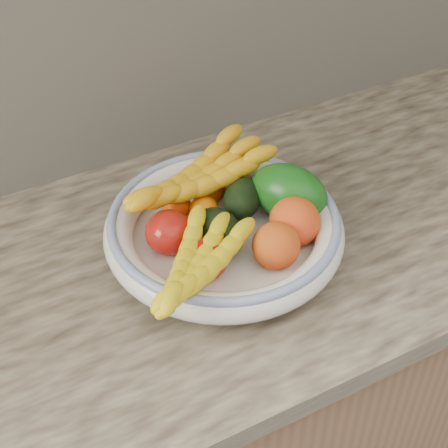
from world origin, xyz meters
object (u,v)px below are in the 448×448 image
green_mango (289,192)px  banana_bunch_back (197,183)px  fruit_bowl (224,229)px  banana_bunch_front (196,269)px

green_mango → banana_bunch_back: 0.15m
fruit_bowl → banana_bunch_back: size_ratio=1.30×
fruit_bowl → banana_bunch_back: 0.09m
banana_bunch_front → banana_bunch_back: bearing=22.6°
banana_bunch_front → fruit_bowl: bearing=3.4°
green_mango → banana_bunch_front: bearing=171.4°
fruit_bowl → green_mango: green_mango is taller
fruit_bowl → green_mango: 0.13m
banana_bunch_back → banana_bunch_front: (-0.09, -0.18, -0.01)m
fruit_bowl → banana_bunch_back: banana_bunch_back is taller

